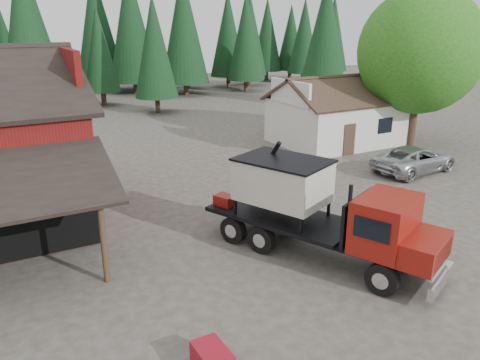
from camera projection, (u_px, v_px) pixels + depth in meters
ground at (287, 268)px, 16.02m from camera, size 120.00×120.00×0.00m
farmhouse at (337, 119)px, 32.21m from camera, size 8.60×6.42×4.65m
deciduous_tree at (420, 56)px, 30.19m from camera, size 8.00×8.00×10.20m
conifer_backdrop at (68, 99)px, 50.83m from camera, size 76.00×16.00×16.00m
near_pine_b at (154, 47)px, 41.75m from camera, size 3.96×3.96×10.40m
near_pine_c at (325, 34)px, 45.44m from camera, size 4.84×4.84×12.40m
near_pine_d at (26, 29)px, 40.00m from camera, size 5.28×5.28×13.40m
feed_truck at (318, 209)px, 16.30m from camera, size 5.50×8.80×3.88m
silver_car at (415, 159)px, 26.09m from camera, size 5.43×2.85×1.46m
equip_box at (212, 360)px, 11.22m from camera, size 0.72×1.11×0.60m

